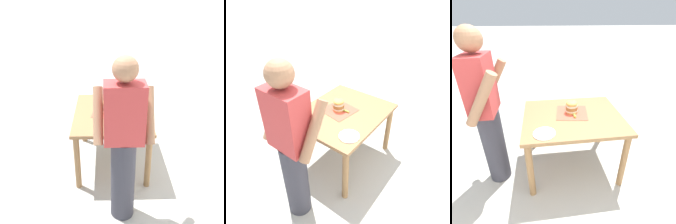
{
  "view_description": "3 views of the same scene",
  "coord_description": "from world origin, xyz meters",
  "views": [
    {
      "loc": [
        0.07,
        2.91,
        2.21
      ],
      "look_at": [
        0.0,
        0.1,
        0.79
      ],
      "focal_mm": 42.0,
      "sensor_mm": 36.0,
      "label": 1
    },
    {
      "loc": [
        -1.28,
        1.79,
        2.21
      ],
      "look_at": [
        0.0,
        0.1,
        0.79
      ],
      "focal_mm": 35.0,
      "sensor_mm": 36.0,
      "label": 2
    },
    {
      "loc": [
        -1.72,
        0.33,
        1.74
      ],
      "look_at": [
        0.0,
        0.1,
        0.79
      ],
      "focal_mm": 28.0,
      "sensor_mm": 36.0,
      "label": 3
    }
  ],
  "objects": [
    {
      "name": "side_plate_with_forks",
      "position": [
        -0.32,
        0.34,
        0.75
      ],
      "size": [
        0.22,
        0.22,
        0.02
      ],
      "color": "white",
      "rests_on": "patio_table"
    },
    {
      "name": "patio_table",
      "position": [
        0.0,
        0.0,
        0.63
      ],
      "size": [
        0.93,
        1.12,
        0.74
      ],
      "color": "olive",
      "rests_on": "ground"
    },
    {
      "name": "diner_across_table",
      "position": [
        -0.09,
        0.9,
        0.88
      ],
      "size": [
        0.55,
        0.35,
        1.69
      ],
      "color": "#33333D",
      "rests_on": "ground"
    },
    {
      "name": "serving_paper",
      "position": [
        0.06,
        -0.0,
        0.74
      ],
      "size": [
        0.4,
        0.4,
        0.0
      ],
      "primitive_type": "cube",
      "rotation": [
        0.0,
        0.0,
        -0.14
      ],
      "color": "#D64C38",
      "rests_on": "patio_table"
    },
    {
      "name": "ground_plane",
      "position": [
        0.0,
        0.0,
        0.0
      ],
      "size": [
        80.0,
        80.0,
        0.0
      ],
      "primitive_type": "plane",
      "color": "#ADAAA3"
    },
    {
      "name": "sandwich",
      "position": [
        0.07,
        0.0,
        0.82
      ],
      "size": [
        0.14,
        0.14,
        0.19
      ],
      "color": "gold",
      "rests_on": "serving_paper"
    },
    {
      "name": "pickle_spear",
      "position": [
        -0.02,
        -0.02,
        0.76
      ],
      "size": [
        0.1,
        0.03,
        0.02
      ],
      "primitive_type": "cylinder",
      "rotation": [
        0.0,
        1.57,
        0.03
      ],
      "color": "#8EA83D",
      "rests_on": "serving_paper"
    }
  ]
}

